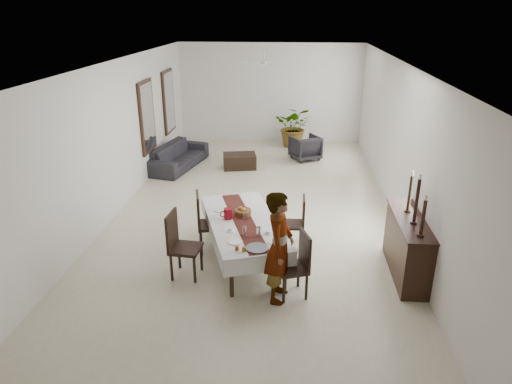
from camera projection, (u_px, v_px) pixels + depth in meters
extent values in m
cube|color=beige|center=(254.00, 213.00, 10.07)|extent=(6.00, 12.00, 0.00)
cube|color=silver|center=(253.00, 64.00, 8.87)|extent=(6.00, 12.00, 0.02)
cube|color=silver|center=(270.00, 93.00, 15.01)|extent=(6.00, 0.02, 3.20)
cube|color=silver|center=(189.00, 333.00, 3.93)|extent=(6.00, 0.02, 3.20)
cube|color=silver|center=(113.00, 140.00, 9.71)|extent=(0.02, 12.00, 3.20)
cube|color=silver|center=(401.00, 147.00, 9.23)|extent=(0.02, 12.00, 3.20)
cube|color=black|center=(243.00, 223.00, 7.99)|extent=(1.68, 2.54, 0.05)
cylinder|color=black|center=(231.00, 278.00, 7.03)|extent=(0.09, 0.09, 0.69)
cylinder|color=black|center=(285.00, 270.00, 7.22)|extent=(0.09, 0.09, 0.69)
cylinder|color=black|center=(210.00, 218.00, 9.04)|extent=(0.09, 0.09, 0.69)
cylinder|color=black|center=(253.00, 213.00, 9.23)|extent=(0.09, 0.09, 0.69)
cube|color=silver|center=(243.00, 221.00, 7.98)|extent=(1.90, 2.77, 0.01)
cube|color=silver|center=(211.00, 232.00, 7.91)|extent=(0.82, 2.40, 0.29)
cube|color=silver|center=(275.00, 225.00, 8.16)|extent=(0.82, 2.40, 0.29)
cube|color=white|center=(261.00, 264.00, 6.90)|extent=(1.10, 0.38, 0.29)
cube|color=silver|center=(230.00, 201.00, 9.17)|extent=(1.10, 0.38, 0.29)
cube|color=#582019|center=(243.00, 221.00, 7.98)|extent=(1.11, 2.43, 0.00)
cylinder|color=maroon|center=(228.00, 214.00, 8.02)|extent=(0.19, 0.19, 0.20)
torus|color=maroon|center=(223.00, 214.00, 8.00)|extent=(0.12, 0.06, 0.12)
cylinder|color=silver|center=(259.00, 232.00, 7.40)|extent=(0.07, 0.07, 0.17)
cylinder|color=white|center=(244.00, 231.00, 7.44)|extent=(0.07, 0.07, 0.17)
cylinder|color=silver|center=(245.00, 215.00, 8.00)|extent=(0.07, 0.07, 0.17)
cylinder|color=silver|center=(268.00, 232.00, 7.50)|extent=(0.09, 0.09, 0.06)
cylinder|color=silver|center=(268.00, 234.00, 7.51)|extent=(0.15, 0.15, 0.01)
cylinder|color=white|center=(230.00, 230.00, 7.60)|extent=(0.09, 0.09, 0.06)
cylinder|color=white|center=(230.00, 231.00, 7.60)|extent=(0.15, 0.15, 0.01)
cylinder|color=white|center=(275.00, 241.00, 7.25)|extent=(0.24, 0.24, 0.01)
sphere|color=tan|center=(275.00, 240.00, 7.24)|extent=(0.09, 0.09, 0.09)
cylinder|color=white|center=(235.00, 242.00, 7.25)|extent=(0.24, 0.24, 0.01)
cylinder|color=white|center=(220.00, 210.00, 8.39)|extent=(0.24, 0.24, 0.01)
cylinder|color=#404045|center=(257.00, 248.00, 7.05)|extent=(0.35, 0.35, 0.02)
cylinder|color=brown|center=(244.00, 249.00, 6.96)|extent=(0.06, 0.06, 0.07)
cylinder|color=brown|center=(237.00, 248.00, 7.00)|extent=(0.06, 0.06, 0.07)
cylinder|color=brown|center=(243.00, 212.00, 8.19)|extent=(0.29, 0.29, 0.10)
sphere|color=maroon|center=(244.00, 208.00, 8.19)|extent=(0.09, 0.09, 0.09)
sphere|color=olive|center=(240.00, 208.00, 8.18)|extent=(0.08, 0.08, 0.08)
sphere|color=gold|center=(244.00, 210.00, 8.12)|extent=(0.08, 0.08, 0.08)
cube|color=black|center=(292.00, 269.00, 7.03)|extent=(0.57, 0.57, 0.05)
cylinder|color=black|center=(306.00, 287.00, 7.00)|extent=(0.06, 0.06, 0.44)
cylinder|color=black|center=(298.00, 275.00, 7.33)|extent=(0.06, 0.06, 0.44)
cylinder|color=black|center=(284.00, 291.00, 6.92)|extent=(0.06, 0.06, 0.44)
cylinder|color=black|center=(277.00, 278.00, 7.25)|extent=(0.06, 0.06, 0.44)
cube|color=black|center=(305.00, 250.00, 6.97)|extent=(0.19, 0.43, 0.57)
cube|color=black|center=(293.00, 224.00, 8.53)|extent=(0.43, 0.43, 0.05)
cylinder|color=black|center=(302.00, 240.00, 8.45)|extent=(0.04, 0.04, 0.42)
cylinder|color=black|center=(301.00, 232.00, 8.77)|extent=(0.04, 0.04, 0.42)
cylinder|color=black|center=(283.00, 239.00, 8.47)|extent=(0.04, 0.04, 0.42)
cylinder|color=black|center=(283.00, 231.00, 8.79)|extent=(0.04, 0.04, 0.42)
cube|color=black|center=(304.00, 211.00, 8.41)|extent=(0.04, 0.42, 0.54)
cube|color=black|center=(186.00, 249.00, 7.54)|extent=(0.52, 0.52, 0.05)
cylinder|color=black|center=(179.00, 256.00, 7.86)|extent=(0.05, 0.05, 0.48)
cylinder|color=black|center=(171.00, 268.00, 7.49)|extent=(0.05, 0.05, 0.48)
cylinder|color=black|center=(201.00, 258.00, 7.79)|extent=(0.05, 0.05, 0.48)
cylinder|color=black|center=(195.00, 270.00, 7.43)|extent=(0.05, 0.05, 0.48)
cube|color=black|center=(172.00, 230.00, 7.46)|extent=(0.08, 0.48, 0.61)
cube|color=black|center=(211.00, 225.00, 8.38)|extent=(0.58, 0.58, 0.05)
cylinder|color=black|center=(200.00, 234.00, 8.63)|extent=(0.06, 0.06, 0.47)
cylinder|color=black|center=(201.00, 244.00, 8.27)|extent=(0.06, 0.06, 0.47)
cylinder|color=black|center=(221.00, 232.00, 8.69)|extent=(0.06, 0.06, 0.47)
cylinder|color=black|center=(223.00, 242.00, 8.33)|extent=(0.06, 0.06, 0.47)
cube|color=black|center=(198.00, 210.00, 8.23)|extent=(0.16, 0.47, 0.61)
imported|color=gray|center=(279.00, 247.00, 6.80)|extent=(0.50, 0.70, 1.77)
cube|color=black|center=(407.00, 248.00, 7.60)|extent=(0.44, 1.65, 0.99)
cube|color=black|center=(411.00, 220.00, 7.40)|extent=(0.49, 1.72, 0.03)
cylinder|color=black|center=(421.00, 235.00, 6.83)|extent=(0.11, 0.11, 0.03)
cylinder|color=black|center=(423.00, 217.00, 6.72)|extent=(0.06, 0.06, 0.55)
cylinder|color=silver|center=(426.00, 198.00, 6.60)|extent=(0.04, 0.04, 0.09)
cylinder|color=black|center=(414.00, 222.00, 7.24)|extent=(0.11, 0.11, 0.03)
cylinder|color=black|center=(417.00, 201.00, 7.10)|extent=(0.06, 0.06, 0.72)
cylinder|color=white|center=(420.00, 176.00, 6.95)|extent=(0.04, 0.04, 0.09)
cylinder|color=black|center=(408.00, 211.00, 7.65)|extent=(0.11, 0.11, 0.03)
cylinder|color=black|center=(410.00, 193.00, 7.53)|extent=(0.06, 0.06, 0.61)
cylinder|color=#EDE9CD|center=(413.00, 174.00, 7.40)|extent=(0.04, 0.04, 0.09)
imported|color=#262429|center=(178.00, 156.00, 12.87)|extent=(1.37, 2.40, 0.66)
imported|color=#272429|center=(305.00, 148.00, 13.52)|extent=(1.05, 1.06, 0.72)
cube|color=black|center=(240.00, 161.00, 12.85)|extent=(1.00, 0.76, 0.40)
imported|color=#245522|center=(294.00, 126.00, 14.71)|extent=(1.31, 1.18, 1.31)
cube|color=black|center=(147.00, 117.00, 11.74)|extent=(0.06, 1.05, 1.85)
cube|color=white|center=(148.00, 117.00, 11.74)|extent=(0.01, 0.90, 1.70)
cube|color=black|center=(169.00, 102.00, 13.68)|extent=(0.06, 1.05, 1.85)
cube|color=white|center=(170.00, 102.00, 13.68)|extent=(0.01, 0.90, 1.70)
cylinder|color=silver|center=(264.00, 54.00, 11.68)|extent=(0.04, 0.04, 0.20)
cylinder|color=white|center=(264.00, 63.00, 11.75)|extent=(0.16, 0.16, 0.08)
cube|color=silver|center=(265.00, 61.00, 12.08)|extent=(0.10, 0.55, 0.01)
cube|color=white|center=(263.00, 64.00, 11.43)|extent=(0.10, 0.55, 0.01)
cube|color=white|center=(278.00, 63.00, 11.73)|extent=(0.55, 0.10, 0.01)
cube|color=white|center=(251.00, 62.00, 11.78)|extent=(0.55, 0.10, 0.01)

